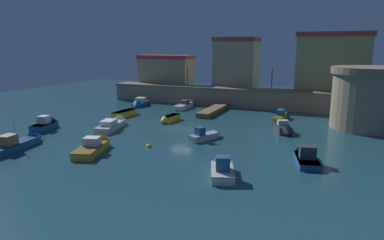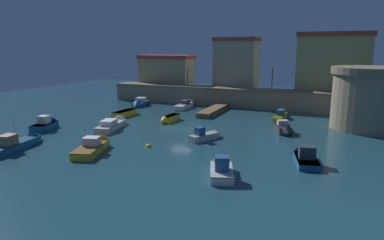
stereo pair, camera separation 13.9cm
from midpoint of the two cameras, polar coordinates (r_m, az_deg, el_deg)
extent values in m
plane|color=#1E4756|center=(40.59, -1.84, -1.57)|extent=(99.84, 99.84, 0.00)
cube|color=gray|center=(57.14, 5.81, 3.78)|extent=(41.48, 3.24, 2.79)
cube|color=#73644F|center=(56.95, 5.84, 5.28)|extent=(41.48, 3.54, 0.24)
cube|color=tan|center=(65.38, -4.35, 8.09)|extent=(9.71, 4.67, 4.59)
cube|color=#B43A31|center=(65.25, -4.39, 10.41)|extent=(10.10, 4.86, 0.70)
cube|color=tan|center=(60.54, 7.28, 9.19)|extent=(7.02, 5.03, 7.69)
cube|color=brown|center=(60.48, 7.39, 13.16)|extent=(7.30, 5.23, 0.70)
cube|color=#95965E|center=(58.65, 22.26, 8.62)|extent=(10.58, 5.73, 8.33)
cube|color=brown|center=(58.62, 22.62, 13.02)|extent=(11.00, 5.96, 0.70)
cylinder|color=gray|center=(45.38, 27.15, 2.74)|extent=(8.10, 8.10, 6.50)
cylinder|color=#776852|center=(45.02, 27.60, 7.32)|extent=(8.75, 8.75, 0.80)
cube|color=brown|center=(51.18, 3.59, 1.66)|extent=(1.90, 9.85, 0.69)
cylinder|color=#503D25|center=(53.99, 5.60, 2.18)|extent=(0.20, 0.20, 0.70)
cylinder|color=#503D25|center=(50.91, 4.49, 1.60)|extent=(0.20, 0.20, 0.70)
cylinder|color=#503D25|center=(47.86, 3.25, 0.94)|extent=(0.20, 0.20, 0.70)
cylinder|color=black|center=(59.26, -0.82, 7.22)|extent=(0.12, 0.12, 3.09)
sphere|color=#F9D172|center=(59.14, -0.82, 8.86)|extent=(0.32, 0.32, 0.32)
cylinder|color=black|center=(55.12, 13.07, 6.62)|extent=(0.12, 0.12, 3.22)
sphere|color=#F9D172|center=(54.99, 13.16, 8.44)|extent=(0.32, 0.32, 0.32)
cube|color=silver|center=(36.01, 1.82, -2.82)|extent=(2.54, 3.51, 0.62)
cone|color=silver|center=(37.41, 4.21, -2.29)|extent=(1.39, 1.33, 1.08)
cube|color=slate|center=(35.94, 1.83, -2.41)|extent=(2.59, 3.58, 0.08)
cube|color=navy|center=(35.51, 1.23, -1.84)|extent=(1.12, 1.15, 0.81)
cylinder|color=#B2B2B7|center=(35.69, 1.69, -1.31)|extent=(0.08, 0.08, 1.37)
cube|color=gold|center=(32.95, -16.50, -4.70)|extent=(3.16, 5.23, 0.68)
cone|color=gold|center=(35.70, -14.59, -3.31)|extent=(2.07, 1.81, 1.76)
cube|color=brown|center=(32.86, -16.53, -4.20)|extent=(3.22, 5.33, 0.08)
cube|color=silver|center=(32.97, -16.41, -3.39)|extent=(1.68, 1.52, 0.75)
cube|color=#99B7C6|center=(33.48, -16.03, -3.07)|extent=(1.23, 0.41, 0.45)
cube|color=gold|center=(48.23, 14.35, 0.54)|extent=(1.20, 5.19, 0.48)
cone|color=gold|center=(51.37, 14.97, 1.19)|extent=(1.07, 1.42, 1.05)
cube|color=#5D6411|center=(48.19, 14.36, 0.77)|extent=(1.23, 5.30, 0.08)
cube|color=navy|center=(48.51, 14.46, 1.30)|extent=(0.92, 1.82, 0.69)
cube|color=white|center=(41.88, -13.42, -1.01)|extent=(2.98, 5.85, 0.65)
cone|color=white|center=(44.99, -11.71, -0.04)|extent=(1.94, 1.74, 1.67)
cube|color=#707256|center=(41.82, -13.44, -0.63)|extent=(3.03, 5.96, 0.08)
cube|color=silver|center=(41.20, -13.79, -0.38)|extent=(1.84, 2.32, 0.56)
cube|color=#99B7C6|center=(42.12, -13.24, -0.05)|extent=(1.25, 0.35, 0.34)
cube|color=#195689|center=(36.75, -27.56, -3.88)|extent=(2.43, 5.62, 0.66)
cone|color=#195689|center=(39.24, -24.38, -2.64)|extent=(1.71, 1.62, 1.50)
cube|color=#092846|center=(36.68, -27.61, -3.44)|extent=(2.48, 5.73, 0.08)
cube|color=olive|center=(36.08, -28.38, -2.93)|extent=(1.37, 1.59, 0.93)
cube|color=#99B7C6|center=(36.58, -27.65, -2.59)|extent=(1.04, 0.23, 0.56)
cylinder|color=#B2B2B7|center=(36.62, -27.49, -1.51)|extent=(0.08, 0.08, 2.33)
cube|color=#195689|center=(43.92, -23.46, -1.02)|extent=(2.32, 3.74, 0.75)
cone|color=#195689|center=(45.69, -21.96, -0.42)|extent=(1.71, 1.28, 1.54)
cube|color=#093351|center=(43.85, -23.50, -0.59)|extent=(2.37, 3.81, 0.08)
cube|color=silver|center=(43.81, -23.50, 0.06)|extent=(1.30, 1.34, 0.91)
cube|color=#99B7C6|center=(44.27, -23.10, 0.26)|extent=(0.96, 0.27, 0.55)
cube|color=gold|center=(45.15, -3.61, 0.32)|extent=(1.33, 3.34, 0.78)
cone|color=gold|center=(43.44, -4.97, -0.17)|extent=(1.11, 0.99, 1.05)
cube|color=#796711|center=(45.08, -3.62, 0.76)|extent=(1.36, 3.41, 0.08)
cylinder|color=#B2B2B7|center=(44.65, -3.82, 2.04)|extent=(0.08, 0.08, 2.06)
cube|color=white|center=(26.04, 4.91, -8.74)|extent=(2.75, 3.86, 0.66)
cone|color=white|center=(28.11, 4.78, -7.15)|extent=(1.82, 1.46, 1.58)
cube|color=slate|center=(25.94, 4.93, -8.14)|extent=(2.81, 3.94, 0.08)
cube|color=navy|center=(25.51, 4.97, -7.16)|extent=(1.30, 1.29, 1.04)
cube|color=#99B7C6|center=(25.97, 4.93, -6.68)|extent=(0.89, 0.37, 0.63)
cube|color=gold|center=(49.06, -11.28, 1.07)|extent=(1.67, 4.14, 0.81)
cone|color=gold|center=(51.03, -9.51, 1.55)|extent=(1.37, 1.23, 1.28)
cube|color=brown|center=(48.99, -11.30, 1.48)|extent=(1.70, 4.22, 0.08)
cube|color=#195689|center=(57.98, -8.54, 2.72)|extent=(2.48, 4.28, 0.59)
cone|color=#195689|center=(55.64, -9.40, 2.31)|extent=(1.80, 1.43, 1.61)
cube|color=#0E2B40|center=(57.94, -8.55, 2.97)|extent=(2.53, 4.37, 0.08)
cube|color=silver|center=(57.82, -8.58, 3.36)|extent=(1.73, 1.84, 0.73)
cube|color=#99B7C6|center=(57.07, -8.85, 3.27)|extent=(1.28, 0.32, 0.44)
cube|color=#333338|center=(40.60, 14.75, -1.38)|extent=(2.51, 3.51, 0.80)
cone|color=#333338|center=(38.71, 15.41, -2.07)|extent=(1.61, 1.34, 1.38)
cube|color=black|center=(40.52, 14.78, -0.89)|extent=(2.57, 3.58, 0.08)
cube|color=silver|center=(40.60, 14.75, -0.40)|extent=(1.33, 1.12, 0.57)
cube|color=#99B7C6|center=(40.23, 14.88, -0.47)|extent=(0.97, 0.42, 0.34)
cube|color=#195689|center=(30.32, 18.43, -6.46)|extent=(2.50, 4.17, 0.50)
cone|color=#195689|center=(32.62, 17.79, -5.11)|extent=(1.78, 1.42, 1.57)
cube|color=#0C2F51|center=(30.25, 18.45, -6.07)|extent=(2.55, 4.25, 0.08)
cube|color=#333842|center=(30.02, 18.54, -5.09)|extent=(1.49, 1.27, 1.05)
cube|color=#99B7C6|center=(30.48, 18.41, -4.72)|extent=(1.15, 0.33, 0.63)
cube|color=white|center=(54.51, -1.41, 2.34)|extent=(1.74, 5.48, 0.72)
cone|color=white|center=(57.60, -0.19, 2.87)|extent=(1.47, 1.47, 1.41)
cube|color=gray|center=(54.45, -1.41, 2.67)|extent=(1.78, 5.59, 0.08)
cube|color=#333842|center=(54.78, -1.26, 3.06)|extent=(1.16, 1.61, 0.55)
cube|color=#99B7C6|center=(55.49, -0.97, 3.20)|extent=(0.98, 0.11, 0.33)
sphere|color=yellow|center=(33.83, -7.30, -4.45)|extent=(0.59, 0.59, 0.59)
camera|label=1|loc=(0.07, -90.09, -0.02)|focal=32.07mm
camera|label=2|loc=(0.07, 89.91, 0.02)|focal=32.07mm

